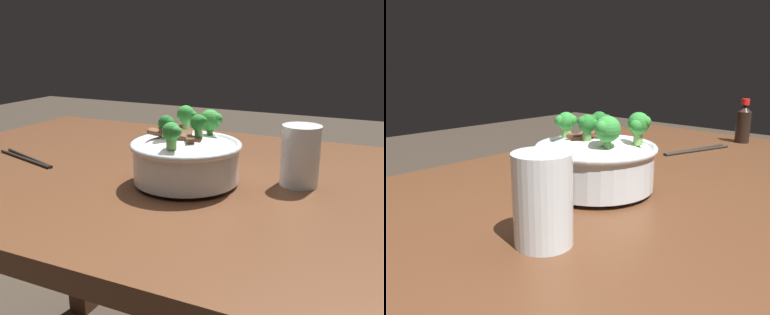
% 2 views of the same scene
% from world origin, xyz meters
% --- Properties ---
extents(dining_table, '(1.21, 0.86, 0.76)m').
position_xyz_m(dining_table, '(0.00, 0.00, 0.63)').
color(dining_table, '#56331E').
rests_on(dining_table, ground).
extents(rice_bowl, '(0.23, 0.23, 0.15)m').
position_xyz_m(rice_bowl, '(0.13, -0.06, 0.82)').
color(rice_bowl, silver).
rests_on(rice_bowl, dining_table).
extents(drinking_glass, '(0.08, 0.08, 0.12)m').
position_xyz_m(drinking_glass, '(0.34, 0.03, 0.81)').
color(drinking_glass, white).
rests_on(drinking_glass, dining_table).
extents(chopsticks_pair, '(0.22, 0.09, 0.01)m').
position_xyz_m(chopsticks_pair, '(-0.30, -0.07, 0.76)').
color(chopsticks_pair, '#28231E').
rests_on(chopsticks_pair, dining_table).
extents(soy_sauce_bottle, '(0.04, 0.04, 0.13)m').
position_xyz_m(soy_sauce_bottle, '(-0.50, -0.02, 0.81)').
color(soy_sauce_bottle, black).
rests_on(soy_sauce_bottle, dining_table).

